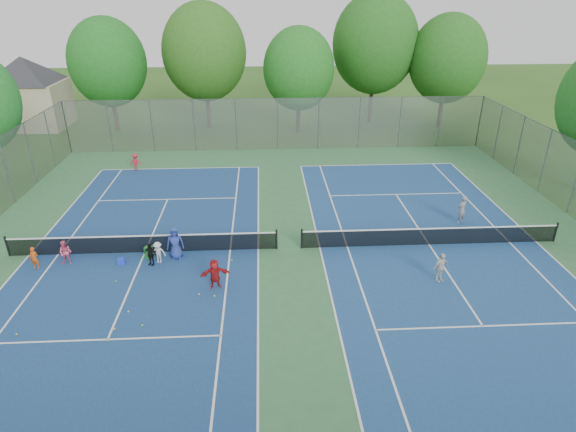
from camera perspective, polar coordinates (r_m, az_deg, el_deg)
The scene contains 34 objects.
ground at distance 23.70m, azimuth 0.13°, elevation -3.88°, with size 120.00×120.00×0.00m, color #2D581B.
court_pad at distance 23.69m, azimuth 0.13°, elevation -3.87°, with size 32.00×32.00×0.01m, color #32693D.
court_left at distance 24.36m, azimuth -16.58°, elevation -4.13°, with size 10.97×23.77×0.01m, color navy.
court_right at distance 25.03m, azimuth 16.37°, elevation -3.26°, with size 10.97×23.77×0.01m, color navy.
net_left at distance 24.16m, azimuth -16.71°, elevation -3.22°, with size 12.87×0.10×0.91m, color black.
net_right at distance 24.83m, azimuth 16.49°, elevation -2.37°, with size 12.87×0.10×0.91m, color black.
fence_north at distance 37.87m, azimuth -1.26°, elevation 10.80°, with size 32.00×0.10×4.00m, color gray.
house at distance 49.78m, azimuth -28.73°, elevation 13.98°, with size 11.03×11.03×7.30m.
tree_nw at distance 44.86m, azimuth -20.61°, elevation 16.66°, with size 6.40×6.40×9.58m.
tree_nl at distance 44.16m, azimuth -9.89°, elevation 18.58°, with size 7.20×7.20×10.69m.
tree_nc at distance 42.19m, azimuth 1.29°, elevation 17.03°, with size 6.00×6.00×8.85m.
tree_nr at distance 45.98m, azimuth 10.27°, elevation 19.44°, with size 7.60×7.60×11.42m.
tree_ne at distance 45.92m, azimuth 18.38°, elevation 17.25°, with size 6.60×6.60×9.77m.
ball_crate at distance 23.69m, azimuth -19.18°, elevation -5.08°, with size 0.32×0.32×0.28m, color blue.
ball_hopper at distance 23.67m, azimuth -16.16°, elevation -4.18°, with size 0.31×0.31×0.61m, color #268D2A.
student_a at distance 24.70m, azimuth -27.86°, elevation -4.43°, with size 0.39×0.26×1.07m, color #D05213.
student_b at distance 24.42m, azimuth -24.86°, elevation -3.96°, with size 0.57×0.44×1.17m, color #E05779.
student_c at distance 23.08m, azimuth -15.14°, elevation -4.20°, with size 0.69×0.40×1.08m, color beige.
student_d at distance 22.98m, azimuth -16.01°, elevation -4.38°, with size 0.66×0.27×1.12m, color black.
student_e at distance 23.13m, azimuth -13.24°, elevation -3.12°, with size 0.79×0.52×1.62m, color navy.
student_f at distance 20.70m, azimuth -8.67°, elevation -6.79°, with size 1.25×0.40×1.34m, color #AE181A.
child_far_baseline at distance 35.27m, azimuth -17.59°, elevation 6.12°, with size 0.79×0.45×1.22m, color red.
instructor at distance 27.56m, azimuth 19.92°, elevation 0.73°, with size 0.57×0.38×1.57m, color gray.
teen_court_b at distance 21.90m, azimuth 17.63°, elevation -5.82°, with size 0.80×0.33×1.36m, color silver.
tennis_ball_0 at distance 19.63m, azimuth -19.88°, elevation -12.52°, with size 0.07×0.07×0.07m, color #C3E936.
tennis_ball_1 at distance 20.65m, azimuth -10.49°, elevation -9.15°, with size 0.07×0.07×0.07m, color #BBD431.
tennis_ball_2 at distance 20.85m, azimuth -29.47°, elevation -12.14°, with size 0.07×0.07×0.07m, color #ADCD2F.
tennis_ball_4 at distance 20.45m, azimuth -8.71°, elevation -9.38°, with size 0.07×0.07×0.07m, color #C8F538.
tennis_ball_5 at distance 20.37m, azimuth -18.37°, elevation -10.73°, with size 0.07×0.07×0.07m, color #CDF238.
tennis_ball_6 at distance 19.02m, azimuth -7.75°, elevation -12.35°, with size 0.07×0.07×0.07m, color #D5E735.
tennis_ball_7 at distance 22.81m, azimuth -6.68°, elevation -5.24°, with size 0.07×0.07×0.07m, color gold.
tennis_ball_8 at distance 19.49m, azimuth -16.88°, elevation -12.32°, with size 0.07×0.07×0.07m, color #B4D030.
tennis_ball_9 at distance 19.16m, azimuth -20.57°, elevation -13.69°, with size 0.07×0.07×0.07m, color #ACC12C.
tennis_ball_10 at distance 22.41m, azimuth -19.73°, elevation -7.35°, with size 0.07×0.07×0.07m, color #A0C32D.
Camera 1 is at (-1.18, -20.60, 11.65)m, focal length 30.00 mm.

